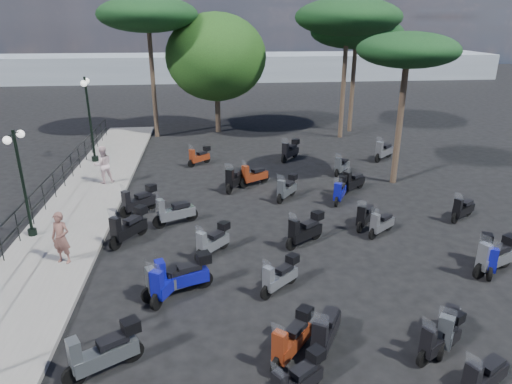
{
  "coord_description": "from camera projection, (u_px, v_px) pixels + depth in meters",
  "views": [
    {
      "loc": [
        -1.22,
        -14.07,
        7.35
      ],
      "look_at": [
        0.48,
        1.83,
        1.2
      ],
      "focal_mm": 32.0,
      "sensor_mm": 36.0,
      "label": 1
    }
  ],
  "objects": [
    {
      "name": "scooter_12",
      "position": [
        297.0,
        381.0,
        9.21
      ],
      "size": [
        1.36,
        1.05,
        1.26
      ],
      "rotation": [
        0.0,
        0.0,
        2.19
      ],
      "color": "black",
      "rests_on": "ground"
    },
    {
      "name": "scooter_21",
      "position": [
        365.0,
        216.0,
        16.91
      ],
      "size": [
        1.04,
        1.34,
        1.27
      ],
      "rotation": [
        0.0,
        0.0,
        2.5
      ],
      "color": "black",
      "rests_on": "ground"
    },
    {
      "name": "sidewalk",
      "position": [
        77.0,
        215.0,
        17.93
      ],
      "size": [
        3.0,
        30.0,
        0.15
      ],
      "primitive_type": "cube",
      "color": "slate",
      "rests_on": "ground"
    },
    {
      "name": "scooter_0",
      "position": [
        104.0,
        352.0,
        9.89
      ],
      "size": [
        1.64,
        1.1,
        1.45
      ],
      "rotation": [
        0.0,
        0.0,
        2.1
      ],
      "color": "black",
      "rests_on": "ground"
    },
    {
      "name": "scooter_6",
      "position": [
        292.0,
        340.0,
        10.35
      ],
      "size": [
        1.19,
        1.37,
        1.32
      ],
      "rotation": [
        0.0,
        0.0,
        2.44
      ],
      "color": "black",
      "rests_on": "ground"
    },
    {
      "name": "scooter_29",
      "position": [
        383.0,
        151.0,
        24.88
      ],
      "size": [
        1.4,
        1.27,
        1.42
      ],
      "rotation": [
        0.0,
        0.0,
        2.3
      ],
      "color": "black",
      "rests_on": "ground"
    },
    {
      "name": "scooter_7",
      "position": [
        325.0,
        333.0,
        10.58
      ],
      "size": [
        1.04,
        1.64,
        1.45
      ],
      "rotation": [
        0.0,
        0.0,
        2.63
      ],
      "color": "black",
      "rests_on": "ground"
    },
    {
      "name": "scooter_18",
      "position": [
        483.0,
        378.0,
        9.33
      ],
      "size": [
        1.47,
        0.92,
        1.29
      ],
      "rotation": [
        0.0,
        0.0,
        2.07
      ],
      "color": "black",
      "rests_on": "ground"
    },
    {
      "name": "scooter_1",
      "position": [
        169.0,
        282.0,
        12.65
      ],
      "size": [
        1.58,
        0.87,
        1.34
      ],
      "rotation": [
        0.0,
        0.0,
        1.99
      ],
      "color": "black",
      "rests_on": "ground"
    },
    {
      "name": "pine_0",
      "position": [
        348.0,
        17.0,
        27.21
      ],
      "size": [
        6.4,
        6.4,
        8.47
      ],
      "color": "#38281E",
      "rests_on": "ground"
    },
    {
      "name": "broadleaf_tree",
      "position": [
        216.0,
        57.0,
        29.51
      ],
      "size": [
        6.54,
        6.54,
        7.7
      ],
      "color": "#38281E",
      "rests_on": "ground"
    },
    {
      "name": "scooter_14",
      "position": [
        305.0,
        231.0,
        15.6
      ],
      "size": [
        1.49,
        1.16,
        1.38
      ],
      "rotation": [
        0.0,
        0.0,
        2.19
      ],
      "color": "black",
      "rests_on": "ground"
    },
    {
      "name": "scooter_3",
      "position": [
        129.0,
        227.0,
        15.78
      ],
      "size": [
        1.19,
        1.58,
        1.45
      ],
      "rotation": [
        0.0,
        0.0,
        2.54
      ],
      "color": "black",
      "rests_on": "ground"
    },
    {
      "name": "scooter_27",
      "position": [
        463.0,
        209.0,
        17.55
      ],
      "size": [
        1.33,
        0.97,
        1.23
      ],
      "rotation": [
        0.0,
        0.0,
        2.17
      ],
      "color": "black",
      "rests_on": "ground"
    },
    {
      "name": "scooter_5",
      "position": [
        199.0,
        157.0,
        24.07
      ],
      "size": [
        1.23,
        1.12,
        1.21
      ],
      "rotation": [
        0.0,
        0.0,
        2.3
      ],
      "color": "black",
      "rests_on": "ground"
    },
    {
      "name": "scooter_17",
      "position": [
        290.0,
        151.0,
        24.87
      ],
      "size": [
        1.22,
        1.45,
        1.38
      ],
      "rotation": [
        0.0,
        0.0,
        2.47
      ],
      "color": "black",
      "rests_on": "ground"
    },
    {
      "name": "scooter_10",
      "position": [
        174.0,
        213.0,
        17.09
      ],
      "size": [
        1.67,
        0.95,
        1.43
      ],
      "rotation": [
        0.0,
        0.0,
        2.01
      ],
      "color": "black",
      "rests_on": "ground"
    },
    {
      "name": "scooter_25",
      "position": [
        495.0,
        257.0,
        13.84
      ],
      "size": [
        1.7,
        0.97,
        1.44
      ],
      "rotation": [
        0.0,
        0.0,
        1.99
      ],
      "color": "black",
      "rests_on": "ground"
    },
    {
      "name": "distant_hills",
      "position": [
        216.0,
        67.0,
        57.04
      ],
      "size": [
        70.0,
        8.0,
        3.0
      ],
      "primitive_type": "cube",
      "color": "gray",
      "rests_on": "ground"
    },
    {
      "name": "scooter_24",
      "position": [
        447.0,
        327.0,
        10.78
      ],
      "size": [
        1.15,
        1.46,
        1.39
      ],
      "rotation": [
        0.0,
        0.0,
        2.5
      ],
      "color": "black",
      "rests_on": "ground"
    },
    {
      "name": "lamp_post_1",
      "position": [
        22.0,
        177.0,
        15.34
      ],
      "size": [
        0.37,
        1.11,
        3.78
      ],
      "rotation": [
        0.0,
        0.0,
        -0.12
      ],
      "color": "black",
      "rests_on": "sidewalk"
    },
    {
      "name": "scooter_11",
      "position": [
        234.0,
        179.0,
        20.59
      ],
      "size": [
        0.96,
        1.65,
        1.42
      ],
      "rotation": [
        0.0,
        0.0,
        2.69
      ],
      "color": "black",
      "rests_on": "ground"
    },
    {
      "name": "pine_1",
      "position": [
        356.0,
        33.0,
        29.15
      ],
      "size": [
        5.91,
        5.91,
        7.46
      ],
      "color": "#38281E",
      "rests_on": "ground"
    },
    {
      "name": "scooter_8",
      "position": [
        182.0,
        276.0,
        12.81
      ],
      "size": [
        1.78,
        0.88,
        1.47
      ],
      "rotation": [
        0.0,
        0.0,
        1.91
      ],
      "color": "black",
      "rests_on": "ground"
    },
    {
      "name": "scooter_26",
      "position": [
        488.0,
        256.0,
        13.98
      ],
      "size": [
        0.86,
        1.52,
        1.29
      ],
      "rotation": [
        0.0,
        0.0,
        2.72
      ],
      "color": "black",
      "rests_on": "ground"
    },
    {
      "name": "scooter_9",
      "position": [
        213.0,
        242.0,
        14.92
      ],
      "size": [
        1.21,
        1.27,
        1.27
      ],
      "rotation": [
        0.0,
        0.0,
        2.39
      ],
      "color": "black",
      "rests_on": "ground"
    },
    {
      "name": "pedestrian_far",
      "position": [
        103.0,
        165.0,
        20.89
      ],
      "size": [
        1.03,
        0.92,
        1.75
      ],
      "primitive_type": "imported",
      "rotation": [
        0.0,
        0.0,
        3.5
      ],
      "color": "beige",
      "rests_on": "sidewalk"
    },
    {
      "name": "scooter_15",
      "position": [
        287.0,
        189.0,
        19.51
      ],
      "size": [
        1.1,
        1.37,
        1.28
      ],
      "rotation": [
        0.0,
        0.0,
        2.5
      ],
      "color": "black",
      "rests_on": "ground"
    },
    {
      "name": "scooter_13",
      "position": [
        280.0,
        276.0,
        12.94
      ],
      "size": [
        1.26,
        1.14,
        1.24
      ],
      "rotation": [
        0.0,
        0.0,
        2.29
      ],
      "color": "black",
      "rests_on": "ground"
    },
    {
      "name": "ground",
      "position": [
        248.0,
        244.0,
        15.81
      ],
      "size": [
        120.0,
        120.0,
        0.0
      ],
      "primitive_type": "plane",
      "color": "black",
      "rests_on": "ground"
    },
    {
      "name": "scooter_19",
      "position": [
        440.0,
        339.0,
        10.43
      ],
      "size": [
        1.41,
        0.95,
        1.25
      ],
      "rotation": [
        0.0,
        0.0,
        2.1
      ],
      "color": "black",
      "rests_on": "ground"
    },
    {
      "name": "scooter_4",
      "position": [
        139.0,
        201.0,
        18.12
      ],
      "size": [
        1.41,
        1.26,
        1.37
      ],
      "rotation": [
        0.0,
        0.0,
        2.28
      ],
      "color": "black",
      "rests_on": "ground"
    },
    {
      "name": "scooter_2",
      "position": [
        168.0,
        282.0,
        12.61
      ],
      "size": [
        1.0,
        1.62,
        1.42
      ],
      "rotation": [
        0.0,
        0.0,
        2.65
      ],
      "color": "black",
      "rests_on": "ground"
    },
    {
      "name": "lamp_post_2",
      "position": [
        89.0,
        114.0,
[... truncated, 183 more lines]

